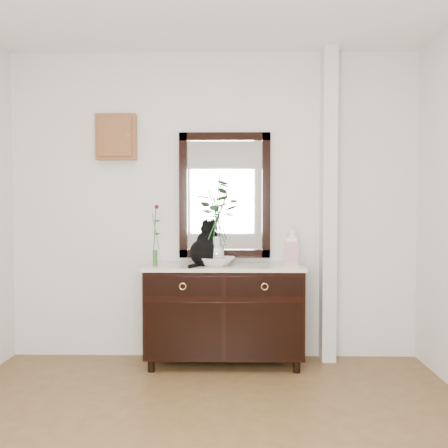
{
  "coord_description": "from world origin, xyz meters",
  "views": [
    {
      "loc": [
        0.18,
        -2.65,
        1.37
      ],
      "look_at": [
        0.1,
        1.63,
        1.2
      ],
      "focal_mm": 42.0,
      "sensor_mm": 36.0,
      "label": 1
    }
  ],
  "objects_px": {
    "cat": "(204,243)",
    "ginger_jar": "(292,246)",
    "sideboard": "(224,309)",
    "lotus_bowl": "(217,261)"
  },
  "relations": [
    {
      "from": "sideboard",
      "to": "ginger_jar",
      "type": "relative_size",
      "value": 4.14
    },
    {
      "from": "cat",
      "to": "ginger_jar",
      "type": "bearing_deg",
      "value": 24.29
    },
    {
      "from": "cat",
      "to": "lotus_bowl",
      "type": "distance_m",
      "value": 0.18
    },
    {
      "from": "sideboard",
      "to": "cat",
      "type": "height_order",
      "value": "cat"
    },
    {
      "from": "lotus_bowl",
      "to": "ginger_jar",
      "type": "distance_m",
      "value": 0.65
    },
    {
      "from": "cat",
      "to": "ginger_jar",
      "type": "xyz_separation_m",
      "value": [
        0.74,
        0.03,
        -0.03
      ]
    },
    {
      "from": "sideboard",
      "to": "lotus_bowl",
      "type": "bearing_deg",
      "value": -142.53
    },
    {
      "from": "sideboard",
      "to": "cat",
      "type": "xyz_separation_m",
      "value": [
        -0.17,
        -0.02,
        0.56
      ]
    },
    {
      "from": "cat",
      "to": "ginger_jar",
      "type": "distance_m",
      "value": 0.74
    },
    {
      "from": "lotus_bowl",
      "to": "sideboard",
      "type": "bearing_deg",
      "value": 37.47
    }
  ]
}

